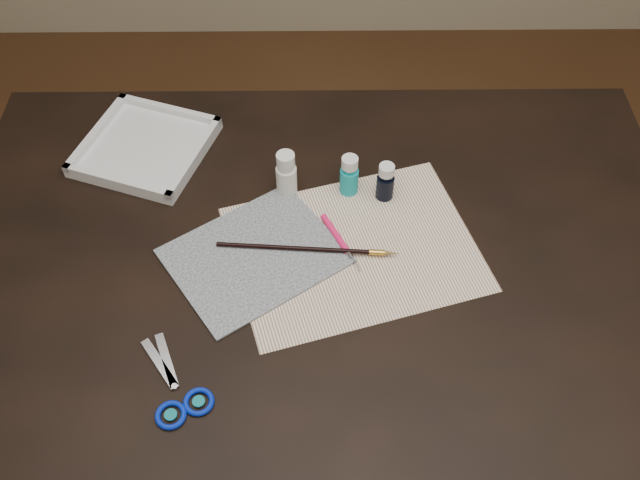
{
  "coord_description": "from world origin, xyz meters",
  "views": [
    {
      "loc": [
        -0.01,
        -0.75,
        1.73
      ],
      "look_at": [
        0.0,
        0.0,
        0.8
      ],
      "focal_mm": 40.0,
      "sensor_mm": 36.0,
      "label": 1
    }
  ],
  "objects_px": {
    "paper": "(354,249)",
    "paint_bottle_white": "(286,174)",
    "canvas": "(254,256)",
    "paint_bottle_navy": "(385,182)",
    "scissors": "(167,380)",
    "palette_tray": "(145,146)",
    "paint_bottle_cyan": "(349,175)"
  },
  "relations": [
    {
      "from": "canvas",
      "to": "palette_tray",
      "type": "xyz_separation_m",
      "value": [
        -0.22,
        0.26,
        0.01
      ]
    },
    {
      "from": "palette_tray",
      "to": "paper",
      "type": "bearing_deg",
      "value": -31.9
    },
    {
      "from": "paper",
      "to": "paint_bottle_cyan",
      "type": "xyz_separation_m",
      "value": [
        -0.0,
        0.14,
        0.04
      ]
    },
    {
      "from": "canvas",
      "to": "palette_tray",
      "type": "bearing_deg",
      "value": 130.38
    },
    {
      "from": "paper",
      "to": "paint_bottle_white",
      "type": "bearing_deg",
      "value": 130.68
    },
    {
      "from": "paint_bottle_white",
      "to": "scissors",
      "type": "bearing_deg",
      "value": -114.0
    },
    {
      "from": "paper",
      "to": "canvas",
      "type": "relative_size",
      "value": 1.5
    },
    {
      "from": "paper",
      "to": "scissors",
      "type": "distance_m",
      "value": 0.39
    },
    {
      "from": "paint_bottle_white",
      "to": "paint_bottle_cyan",
      "type": "distance_m",
      "value": 0.11
    },
    {
      "from": "paper",
      "to": "paint_bottle_white",
      "type": "height_order",
      "value": "paint_bottle_white"
    },
    {
      "from": "scissors",
      "to": "paint_bottle_cyan",
      "type": "bearing_deg",
      "value": -71.76
    },
    {
      "from": "canvas",
      "to": "paper",
      "type": "bearing_deg",
      "value": 5.64
    },
    {
      "from": "canvas",
      "to": "paint_bottle_navy",
      "type": "xyz_separation_m",
      "value": [
        0.23,
        0.14,
        0.04
      ]
    },
    {
      "from": "paper",
      "to": "palette_tray",
      "type": "xyz_separation_m",
      "value": [
        -0.4,
        0.25,
        0.01
      ]
    },
    {
      "from": "canvas",
      "to": "paint_bottle_cyan",
      "type": "xyz_separation_m",
      "value": [
        0.17,
        0.16,
        0.04
      ]
    },
    {
      "from": "canvas",
      "to": "paint_bottle_cyan",
      "type": "distance_m",
      "value": 0.23
    },
    {
      "from": "paper",
      "to": "paint_bottle_navy",
      "type": "relative_size",
      "value": 5.26
    },
    {
      "from": "scissors",
      "to": "palette_tray",
      "type": "distance_m",
      "value": 0.51
    },
    {
      "from": "canvas",
      "to": "paint_bottle_cyan",
      "type": "height_order",
      "value": "paint_bottle_cyan"
    },
    {
      "from": "paper",
      "to": "palette_tray",
      "type": "relative_size",
      "value": 1.84
    },
    {
      "from": "paint_bottle_white",
      "to": "paint_bottle_navy",
      "type": "height_order",
      "value": "paint_bottle_white"
    },
    {
      "from": "paint_bottle_cyan",
      "to": "paint_bottle_navy",
      "type": "height_order",
      "value": "paint_bottle_cyan"
    },
    {
      "from": "canvas",
      "to": "paint_bottle_white",
      "type": "bearing_deg",
      "value": 71.08
    },
    {
      "from": "canvas",
      "to": "paint_bottle_navy",
      "type": "bearing_deg",
      "value": 31.06
    },
    {
      "from": "paint_bottle_cyan",
      "to": "paint_bottle_navy",
      "type": "relative_size",
      "value": 1.06
    },
    {
      "from": "paper",
      "to": "paint_bottle_navy",
      "type": "height_order",
      "value": "paint_bottle_navy"
    },
    {
      "from": "canvas",
      "to": "palette_tray",
      "type": "height_order",
      "value": "palette_tray"
    },
    {
      "from": "scissors",
      "to": "palette_tray",
      "type": "bearing_deg",
      "value": -23.76
    },
    {
      "from": "paint_bottle_white",
      "to": "palette_tray",
      "type": "bearing_deg",
      "value": 158.67
    },
    {
      "from": "paper",
      "to": "palette_tray",
      "type": "height_order",
      "value": "palette_tray"
    },
    {
      "from": "paint_bottle_navy",
      "to": "palette_tray",
      "type": "relative_size",
      "value": 0.35
    },
    {
      "from": "paint_bottle_white",
      "to": "paint_bottle_navy",
      "type": "xyz_separation_m",
      "value": [
        0.18,
        -0.02,
        -0.01
      ]
    }
  ]
}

